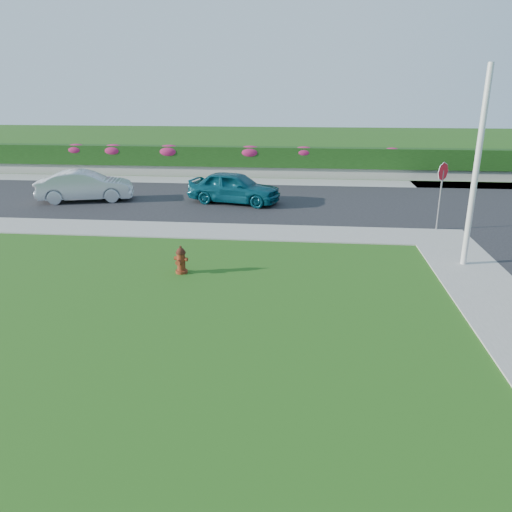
# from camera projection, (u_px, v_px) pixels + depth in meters

# --- Properties ---
(ground) EXTENTS (120.00, 120.00, 0.00)m
(ground) POSITION_uv_depth(u_px,v_px,m) (168.00, 366.00, 9.14)
(ground) COLOR black
(ground) RESTS_ON ground
(street_far) EXTENTS (26.00, 8.00, 0.04)m
(street_far) POSITION_uv_depth(u_px,v_px,m) (143.00, 199.00, 22.81)
(street_far) COLOR black
(street_far) RESTS_ON ground
(sidewalk_far) EXTENTS (24.00, 2.00, 0.04)m
(sidewalk_far) POSITION_uv_depth(u_px,v_px,m) (74.00, 227.00, 18.20)
(sidewalk_far) COLOR gray
(sidewalk_far) RESTS_ON ground
(curb_corner) EXTENTS (2.00, 2.00, 0.04)m
(curb_corner) POSITION_uv_depth(u_px,v_px,m) (440.00, 237.00, 16.94)
(curb_corner) COLOR gray
(curb_corner) RESTS_ON ground
(sidewalk_beyond) EXTENTS (34.00, 2.00, 0.04)m
(sidewalk_beyond) POSITION_uv_depth(u_px,v_px,m) (244.00, 181.00, 27.14)
(sidewalk_beyond) COLOR gray
(sidewalk_beyond) RESTS_ON ground
(retaining_wall) EXTENTS (34.00, 0.40, 0.60)m
(retaining_wall) POSITION_uv_depth(u_px,v_px,m) (247.00, 172.00, 28.47)
(retaining_wall) COLOR gray
(retaining_wall) RESTS_ON ground
(hedge) EXTENTS (32.00, 0.90, 1.10)m
(hedge) POSITION_uv_depth(u_px,v_px,m) (247.00, 157.00, 28.29)
(hedge) COLOR black
(hedge) RESTS_ON retaining_wall
(fire_hydrant) EXTENTS (0.40, 0.38, 0.77)m
(fire_hydrant) POSITION_uv_depth(u_px,v_px,m) (181.00, 260.00, 13.62)
(fire_hydrant) COLOR #571C0D
(fire_hydrant) RESTS_ON ground
(sedan_teal) EXTENTS (4.30, 2.52, 1.37)m
(sedan_teal) POSITION_uv_depth(u_px,v_px,m) (234.00, 187.00, 21.74)
(sedan_teal) COLOR #0B4858
(sedan_teal) RESTS_ON street_far
(sedan_silver) EXTENTS (4.32, 2.50, 1.35)m
(sedan_silver) POSITION_uv_depth(u_px,v_px,m) (85.00, 186.00, 22.14)
(sedan_silver) COLOR #B3B6BB
(sedan_silver) RESTS_ON street_far
(utility_pole) EXTENTS (0.16, 0.16, 5.46)m
(utility_pole) POSITION_uv_depth(u_px,v_px,m) (476.00, 170.00, 13.47)
(utility_pole) COLOR silver
(utility_pole) RESTS_ON ground
(stop_sign) EXTENTS (0.47, 0.49, 2.43)m
(stop_sign) POSITION_uv_depth(u_px,v_px,m) (442.00, 180.00, 17.28)
(stop_sign) COLOR slate
(stop_sign) RESTS_ON ground
(flower_clump_a) EXTENTS (1.30, 0.84, 0.65)m
(flower_clump_a) POSITION_uv_depth(u_px,v_px,m) (77.00, 149.00, 29.07)
(flower_clump_a) COLOR #A31C5A
(flower_clump_a) RESTS_ON hedge
(flower_clump_b) EXTENTS (1.39, 0.89, 0.69)m
(flower_clump_b) POSITION_uv_depth(u_px,v_px,m) (114.00, 150.00, 28.86)
(flower_clump_b) COLOR #A31C5A
(flower_clump_b) RESTS_ON hedge
(flower_clump_c) EXTENTS (1.45, 0.93, 0.72)m
(flower_clump_c) POSITION_uv_depth(u_px,v_px,m) (169.00, 151.00, 28.54)
(flower_clump_c) COLOR #A31C5A
(flower_clump_c) RESTS_ON hedge
(flower_clump_d) EXTENTS (1.42, 0.91, 0.71)m
(flower_clump_d) POSITION_uv_depth(u_px,v_px,m) (250.00, 152.00, 28.09)
(flower_clump_d) COLOR #A31C5A
(flower_clump_d) RESTS_ON hedge
(flower_clump_e) EXTENTS (1.25, 0.80, 0.63)m
(flower_clump_e) POSITION_uv_depth(u_px,v_px,m) (304.00, 152.00, 27.79)
(flower_clump_e) COLOR #A31C5A
(flower_clump_e) RESTS_ON hedge
(flower_clump_f) EXTENTS (1.04, 0.67, 0.52)m
(flower_clump_f) POSITION_uv_depth(u_px,v_px,m) (392.00, 152.00, 27.31)
(flower_clump_f) COLOR #A31C5A
(flower_clump_f) RESTS_ON hedge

